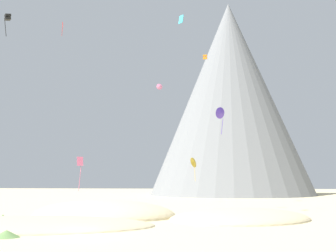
{
  "coord_description": "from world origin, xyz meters",
  "views": [
    {
      "loc": [
        10.95,
        -35.45,
        4.65
      ],
      "look_at": [
        1.06,
        48.63,
        15.41
      ],
      "focal_mm": 45.69,
      "sensor_mm": 36.0,
      "label": 1
    }
  ],
  "objects_px": {
    "bush_scatter_east": "(6,234)",
    "kite_orange_high": "(205,57)",
    "bush_mid_center": "(209,219)",
    "kite_red_high": "(63,26)",
    "kite_rainbow_low": "(80,165)",
    "kite_black_high": "(8,18)",
    "kite_gold_low": "(194,162)",
    "kite_cyan_high": "(181,19)",
    "rock_massif": "(234,111)",
    "kite_pink_mid": "(159,87)",
    "kite_indigo_mid": "(221,113)",
    "bush_near_left": "(214,213)",
    "bush_far_right": "(3,218)"
  },
  "relations": [
    {
      "from": "bush_scatter_east",
      "to": "kite_orange_high",
      "type": "height_order",
      "value": "kite_orange_high"
    },
    {
      "from": "bush_mid_center",
      "to": "kite_red_high",
      "type": "distance_m",
      "value": 57.08
    },
    {
      "from": "bush_mid_center",
      "to": "kite_rainbow_low",
      "type": "bearing_deg",
      "value": 144.76
    },
    {
      "from": "bush_mid_center",
      "to": "kite_black_high",
      "type": "relative_size",
      "value": 0.48
    },
    {
      "from": "kite_rainbow_low",
      "to": "kite_gold_low",
      "type": "distance_m",
      "value": 33.64
    },
    {
      "from": "bush_mid_center",
      "to": "kite_cyan_high",
      "type": "relative_size",
      "value": 1.14
    },
    {
      "from": "kite_black_high",
      "to": "kite_orange_high",
      "type": "relative_size",
      "value": 3.23
    },
    {
      "from": "rock_massif",
      "to": "kite_cyan_high",
      "type": "xyz_separation_m",
      "value": [
        -10.42,
        -80.82,
        0.19
      ]
    },
    {
      "from": "bush_mid_center",
      "to": "kite_pink_mid",
      "type": "height_order",
      "value": "kite_pink_mid"
    },
    {
      "from": "bush_mid_center",
      "to": "kite_gold_low",
      "type": "bearing_deg",
      "value": 95.4
    },
    {
      "from": "kite_orange_high",
      "to": "kite_indigo_mid",
      "type": "bearing_deg",
      "value": -73.05
    },
    {
      "from": "kite_cyan_high",
      "to": "bush_near_left",
      "type": "bearing_deg",
      "value": -106.28
    },
    {
      "from": "bush_near_left",
      "to": "bush_mid_center",
      "type": "distance_m",
      "value": 8.9
    },
    {
      "from": "rock_massif",
      "to": "kite_cyan_high",
      "type": "bearing_deg",
      "value": -97.35
    },
    {
      "from": "bush_near_left",
      "to": "kite_pink_mid",
      "type": "relative_size",
      "value": 1.66
    },
    {
      "from": "kite_indigo_mid",
      "to": "kite_gold_low",
      "type": "distance_m",
      "value": 24.33
    },
    {
      "from": "bush_near_left",
      "to": "kite_red_high",
      "type": "height_order",
      "value": "kite_red_high"
    },
    {
      "from": "kite_black_high",
      "to": "kite_pink_mid",
      "type": "distance_m",
      "value": 36.19
    },
    {
      "from": "kite_indigo_mid",
      "to": "kite_pink_mid",
      "type": "relative_size",
      "value": 3.52
    },
    {
      "from": "bush_far_right",
      "to": "kite_black_high",
      "type": "xyz_separation_m",
      "value": [
        -5.08,
        8.43,
        26.74
      ]
    },
    {
      "from": "bush_near_left",
      "to": "bush_scatter_east",
      "type": "distance_m",
      "value": 28.87
    },
    {
      "from": "bush_near_left",
      "to": "rock_massif",
      "type": "height_order",
      "value": "rock_massif"
    },
    {
      "from": "kite_orange_high",
      "to": "kite_cyan_high",
      "type": "bearing_deg",
      "value": -86.91
    },
    {
      "from": "rock_massif",
      "to": "kite_black_high",
      "type": "distance_m",
      "value": 91.44
    },
    {
      "from": "kite_gold_low",
      "to": "kite_black_high",
      "type": "bearing_deg",
      "value": 174.99
    },
    {
      "from": "bush_near_left",
      "to": "kite_black_high",
      "type": "bearing_deg",
      "value": -173.29
    },
    {
      "from": "kite_black_high",
      "to": "kite_indigo_mid",
      "type": "xyz_separation_m",
      "value": [
        29.43,
        15.56,
        -11.63
      ]
    },
    {
      "from": "kite_gold_low",
      "to": "bush_scatter_east",
      "type": "bearing_deg",
      "value": -164.8
    },
    {
      "from": "kite_rainbow_low",
      "to": "kite_orange_high",
      "type": "height_order",
      "value": "kite_orange_high"
    },
    {
      "from": "rock_massif",
      "to": "kite_black_high",
      "type": "height_order",
      "value": "rock_massif"
    },
    {
      "from": "kite_rainbow_low",
      "to": "kite_red_high",
      "type": "height_order",
      "value": "kite_red_high"
    },
    {
      "from": "bush_far_right",
      "to": "bush_mid_center",
      "type": "bearing_deg",
      "value": 7.17
    },
    {
      "from": "kite_orange_high",
      "to": "kite_pink_mid",
      "type": "bearing_deg",
      "value": -158.66
    },
    {
      "from": "bush_scatter_east",
      "to": "kite_indigo_mid",
      "type": "height_order",
      "value": "kite_indigo_mid"
    },
    {
      "from": "rock_massif",
      "to": "kite_pink_mid",
      "type": "xyz_separation_m",
      "value": [
        -17.35,
        -52.97,
        -3.25
      ]
    },
    {
      "from": "rock_massif",
      "to": "kite_cyan_high",
      "type": "distance_m",
      "value": 81.49
    },
    {
      "from": "kite_rainbow_low",
      "to": "kite_orange_high",
      "type": "bearing_deg",
      "value": 67.39
    },
    {
      "from": "bush_near_left",
      "to": "kite_orange_high",
      "type": "bearing_deg",
      "value": 93.34
    },
    {
      "from": "bush_scatter_east",
      "to": "kite_black_high",
      "type": "bearing_deg",
      "value": 119.88
    },
    {
      "from": "kite_orange_high",
      "to": "bush_near_left",
      "type": "bearing_deg",
      "value": -78.82
    },
    {
      "from": "bush_mid_center",
      "to": "kite_rainbow_low",
      "type": "relative_size",
      "value": 0.3
    },
    {
      "from": "rock_massif",
      "to": "kite_indigo_mid",
      "type": "height_order",
      "value": "rock_massif"
    },
    {
      "from": "bush_near_left",
      "to": "kite_pink_mid",
      "type": "bearing_deg",
      "value": 111.53
    },
    {
      "from": "kite_orange_high",
      "to": "bush_far_right",
      "type": "bearing_deg",
      "value": -108.91
    },
    {
      "from": "kite_cyan_high",
      "to": "bush_mid_center",
      "type": "bearing_deg",
      "value": -166.23
    },
    {
      "from": "rock_massif",
      "to": "bush_far_right",
      "type": "bearing_deg",
      "value": -107.47
    },
    {
      "from": "bush_far_right",
      "to": "kite_rainbow_low",
      "type": "xyz_separation_m",
      "value": [
        3.15,
        16.74,
        6.43
      ]
    },
    {
      "from": "bush_scatter_east",
      "to": "kite_cyan_high",
      "type": "bearing_deg",
      "value": 63.01
    },
    {
      "from": "bush_mid_center",
      "to": "kite_red_high",
      "type": "bearing_deg",
      "value": 132.94
    },
    {
      "from": "bush_mid_center",
      "to": "kite_black_high",
      "type": "bearing_deg",
      "value": 168.71
    }
  ]
}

